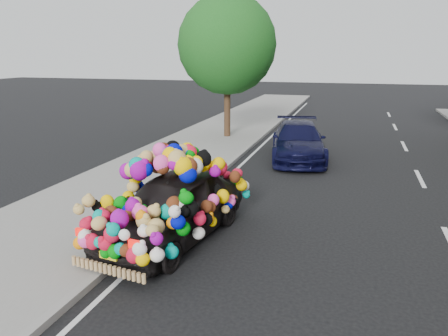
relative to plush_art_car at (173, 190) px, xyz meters
name	(u,v)px	position (x,y,z in m)	size (l,w,h in m)	color
ground	(272,226)	(1.80, 1.18, -1.02)	(100.00, 100.00, 0.00)	black
sidewalk	(100,205)	(-2.50, 1.18, -0.96)	(4.00, 60.00, 0.12)	gray
kerb	(173,212)	(-0.55, 1.18, -0.95)	(0.15, 60.00, 0.13)	gray
tree_near_sidewalk	(227,45)	(-2.00, 10.68, 3.00)	(4.20, 4.20, 6.13)	#332114
plush_art_car	(173,190)	(0.00, 0.00, 0.00)	(2.58, 4.42, 2.00)	black
navy_sedan	(298,141)	(1.50, 7.71, -0.37)	(1.82, 4.47, 1.30)	black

